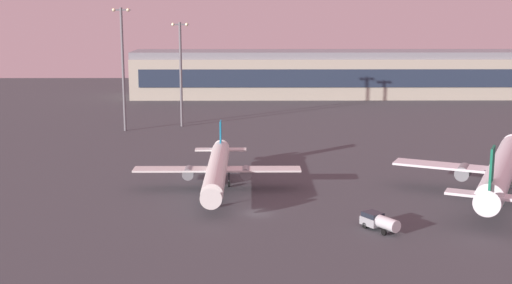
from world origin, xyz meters
name	(u,v)px	position (x,y,z in m)	size (l,w,h in m)	color
ground_plane	(257,213)	(0.00, 0.00, 0.00)	(416.00, 416.00, 0.00)	#424449
terminal_building	(368,74)	(41.20, 141.87, 8.09)	(167.73, 22.40, 16.40)	#B2AD99
airplane_mid_apron	(217,169)	(-6.86, 14.22, 3.69)	(29.45, 37.92, 9.76)	silver
airplane_taxiway_distant	(502,170)	(41.69, 9.96, 4.53)	(34.70, 43.90, 11.98)	white
fuel_truck	(379,221)	(17.57, -8.35, 1.37)	(5.22, 6.42, 2.35)	gray
apron_light_west	(123,63)	(-33.64, 73.03, 17.68)	(4.80, 0.90, 31.54)	slate
apron_light_central	(181,68)	(-19.52, 79.47, 15.75)	(4.80, 0.90, 27.76)	slate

